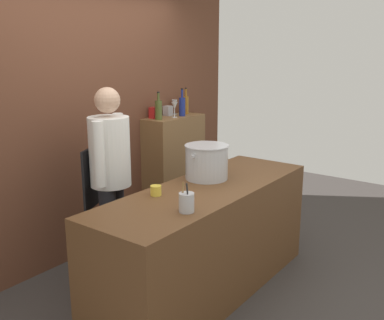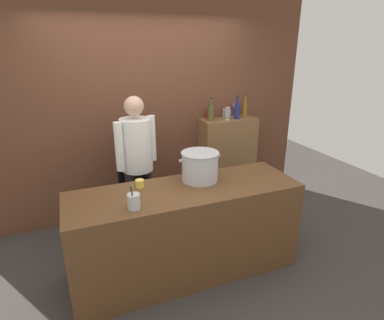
# 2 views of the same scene
# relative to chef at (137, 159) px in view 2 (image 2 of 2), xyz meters

# --- Properties ---
(ground_plane) EXTENTS (8.00, 8.00, 0.00)m
(ground_plane) POSITION_rel_chef_xyz_m (0.28, -0.79, -0.96)
(ground_plane) COLOR #383330
(brick_back_panel) EXTENTS (4.40, 0.10, 3.00)m
(brick_back_panel) POSITION_rel_chef_xyz_m (0.28, 0.61, 0.54)
(brick_back_panel) COLOR brown
(brick_back_panel) RESTS_ON ground_plane
(prep_counter) EXTENTS (2.17, 0.70, 0.90)m
(prep_counter) POSITION_rel_chef_xyz_m (0.28, -0.79, -0.51)
(prep_counter) COLOR brown
(prep_counter) RESTS_ON ground_plane
(bar_cabinet) EXTENTS (0.76, 0.32, 1.23)m
(bar_cabinet) POSITION_rel_chef_xyz_m (1.35, 0.40, -0.35)
(bar_cabinet) COLOR brown
(bar_cabinet) RESTS_ON ground_plane
(chef) EXTENTS (0.49, 0.41, 1.66)m
(chef) POSITION_rel_chef_xyz_m (0.00, 0.00, 0.00)
(chef) COLOR black
(chef) RESTS_ON ground_plane
(stockpot_large) EXTENTS (0.43, 0.37, 0.29)m
(stockpot_large) POSITION_rel_chef_xyz_m (0.48, -0.65, 0.08)
(stockpot_large) COLOR #B7BABF
(stockpot_large) RESTS_ON prep_counter
(utensil_crock) EXTENTS (0.10, 0.10, 0.21)m
(utensil_crock) POSITION_rel_chef_xyz_m (-0.24, -0.99, 0.00)
(utensil_crock) COLOR #B7BABF
(utensil_crock) RESTS_ON prep_counter
(butter_jar) EXTENTS (0.08, 0.08, 0.07)m
(butter_jar) POSITION_rel_chef_xyz_m (-0.11, -0.60, -0.03)
(butter_jar) COLOR yellow
(butter_jar) RESTS_ON prep_counter
(wine_bottle_amber) EXTENTS (0.06, 0.06, 0.30)m
(wine_bottle_amber) POSITION_rel_chef_xyz_m (1.60, 0.42, 0.37)
(wine_bottle_amber) COLOR #8C5919
(wine_bottle_amber) RESTS_ON bar_cabinet
(wine_bottle_olive) EXTENTS (0.08, 0.08, 0.30)m
(wine_bottle_olive) POSITION_rel_chef_xyz_m (1.07, 0.38, 0.37)
(wine_bottle_olive) COLOR #475123
(wine_bottle_olive) RESTS_ON bar_cabinet
(wine_bottle_cobalt) EXTENTS (0.07, 0.07, 0.31)m
(wine_bottle_cobalt) POSITION_rel_chef_xyz_m (1.43, 0.35, 0.38)
(wine_bottle_cobalt) COLOR navy
(wine_bottle_cobalt) RESTS_ON bar_cabinet
(wine_glass_wide) EXTENTS (0.07, 0.07, 0.17)m
(wine_glass_wide) POSITION_rel_chef_xyz_m (1.49, 0.50, 0.38)
(wine_glass_wide) COLOR silver
(wine_glass_wide) RESTS_ON bar_cabinet
(wine_glass_short) EXTENTS (0.07, 0.07, 0.17)m
(wine_glass_short) POSITION_rel_chef_xyz_m (1.30, 0.35, 0.38)
(wine_glass_short) COLOR silver
(wine_glass_short) RESTS_ON bar_cabinet
(spice_tin_red) EXTENTS (0.08, 0.08, 0.12)m
(spice_tin_red) POSITION_rel_chef_xyz_m (1.11, 0.48, 0.32)
(spice_tin_red) COLOR red
(spice_tin_red) RESTS_ON bar_cabinet
(spice_tin_silver) EXTENTS (0.08, 0.08, 0.11)m
(spice_tin_silver) POSITION_rel_chef_xyz_m (1.36, 0.49, 0.32)
(spice_tin_silver) COLOR #B2B2B7
(spice_tin_silver) RESTS_ON bar_cabinet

